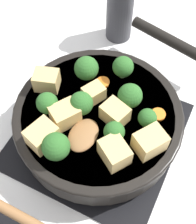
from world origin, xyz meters
The scene contains 22 objects.
ground_plane centered at (0.00, 0.00, 0.00)m, with size 2.40×2.40×0.00m, color white.
front_burner_grate centered at (0.00, 0.00, 0.01)m, with size 0.31×0.31×0.03m.
skillet_pan centered at (0.00, 0.00, 0.06)m, with size 0.31×0.43×0.06m.
wooden_spoon centered at (0.00, 0.15, 0.10)m, with size 0.26×0.20×0.02m.
tofu_cube_center_large centered at (0.02, -0.02, 0.10)m, with size 0.04×0.03×0.03m, color #DBB770.
tofu_cube_near_handle centered at (0.11, -0.01, 0.11)m, with size 0.04×0.04×0.04m, color #DBB770.
tofu_cube_east_chunk centered at (-0.03, 0.00, 0.11)m, with size 0.04×0.04×0.04m, color #DBB770.
tofu_cube_west_chunk centered at (-0.11, 0.03, 0.11)m, with size 0.05×0.04×0.04m, color #DBB770.
tofu_cube_back_piece centered at (-0.06, 0.07, 0.11)m, with size 0.05×0.04×0.04m, color #DBB770.
tofu_cube_front_piece centered at (0.04, 0.04, 0.11)m, with size 0.05×0.04×0.04m, color #DBB770.
tofu_cube_mid_small centered at (0.06, 0.09, 0.11)m, with size 0.05×0.04×0.04m, color #DBB770.
broccoli_floret_near_spoon centered at (0.02, 0.10, 0.12)m, with size 0.05×0.05×0.05m.
broccoli_floret_center_top centered at (0.03, 0.01, 0.12)m, with size 0.04×0.04×0.05m.
broccoli_floret_east_rim centered at (0.08, 0.04, 0.11)m, with size 0.04×0.04×0.05m.
broccoli_floret_west_rim centered at (-0.01, -0.10, 0.11)m, with size 0.04×0.04×0.05m.
broccoli_floret_north_edge centered at (0.05, -0.06, 0.12)m, with size 0.05×0.05×0.05m.
broccoli_floret_south_cluster centered at (-0.05, 0.04, 0.11)m, with size 0.04×0.04×0.04m.
broccoli_floret_mid_floret centered at (-0.04, -0.04, 0.12)m, with size 0.04×0.04×0.05m.
broccoli_floret_small_inner centered at (-0.09, -0.01, 0.11)m, with size 0.03×0.03×0.04m.
carrot_slice_orange_thin centered at (-0.10, -0.04, 0.09)m, with size 0.03×0.03×0.01m, color orange.
carrot_slice_near_center centered at (0.02, -0.06, 0.09)m, with size 0.03×0.03×0.01m, color orange.
pepper_mill centered at (0.08, -0.28, 0.08)m, with size 0.06×0.06×0.19m.
Camera 1 is at (-0.13, 0.27, 0.56)m, focal length 50.00 mm.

